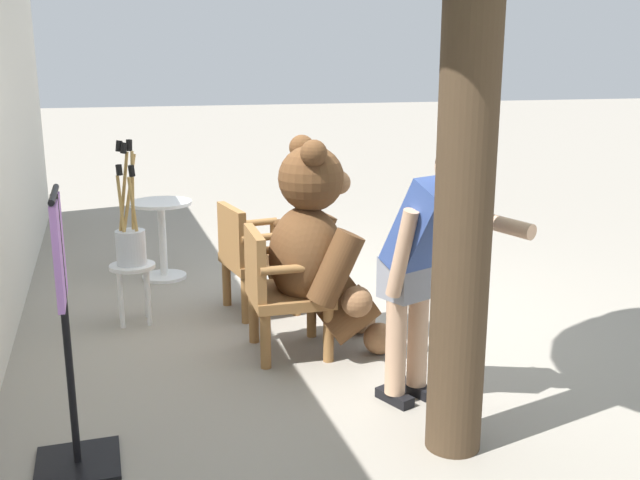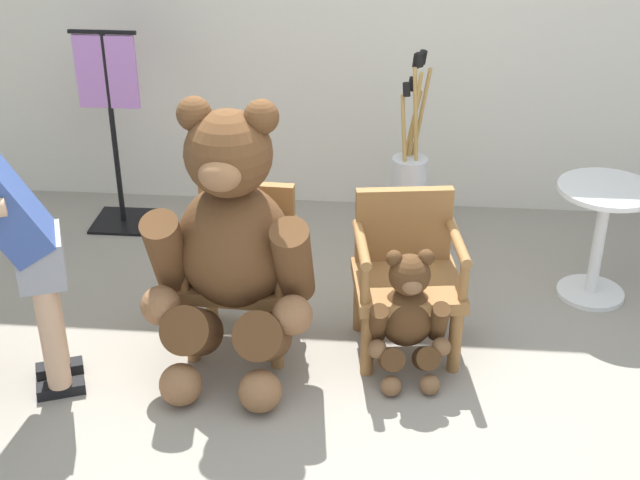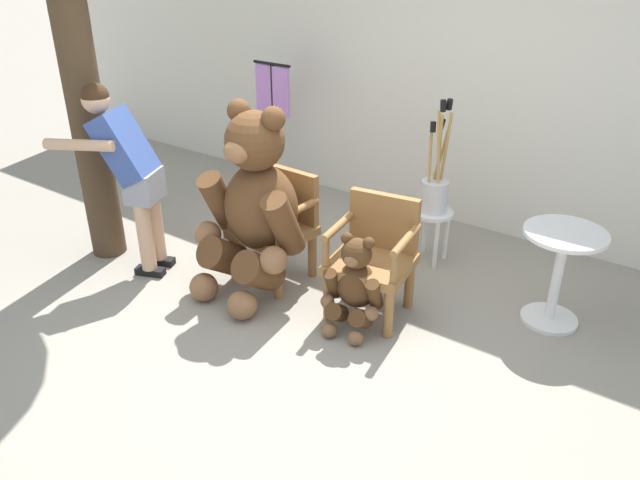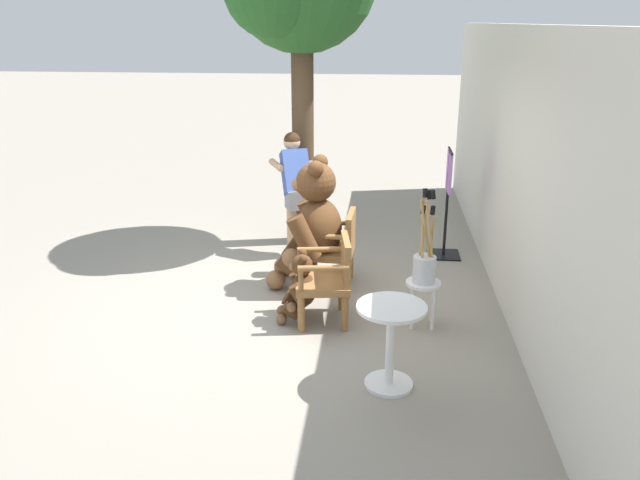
# 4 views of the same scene
# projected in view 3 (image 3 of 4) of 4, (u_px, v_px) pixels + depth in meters

# --- Properties ---
(ground_plane) EXTENTS (60.00, 60.00, 0.00)m
(ground_plane) POSITION_uv_depth(u_px,v_px,m) (280.00, 323.00, 4.48)
(ground_plane) COLOR gray
(back_wall) EXTENTS (10.00, 0.16, 2.80)m
(back_wall) POSITION_uv_depth(u_px,v_px,m) (442.00, 68.00, 5.59)
(back_wall) COLOR silver
(back_wall) RESTS_ON ground
(wooden_chair_left) EXTENTS (0.58, 0.54, 0.86)m
(wooden_chair_left) POSITION_uv_depth(u_px,v_px,m) (278.00, 223.00, 4.90)
(wooden_chair_left) COLOR olive
(wooden_chair_left) RESTS_ON ground
(wooden_chair_right) EXTENTS (0.63, 0.59, 0.86)m
(wooden_chair_right) POSITION_uv_depth(u_px,v_px,m) (374.00, 254.00, 4.45)
(wooden_chair_right) COLOR olive
(wooden_chair_right) RESTS_ON ground
(teddy_bear_large) EXTENTS (0.88, 0.84, 1.46)m
(teddy_bear_large) POSITION_uv_depth(u_px,v_px,m) (254.00, 204.00, 4.60)
(teddy_bear_large) COLOR brown
(teddy_bear_large) RESTS_ON ground
(teddy_bear_small) EXTENTS (0.44, 0.43, 0.72)m
(teddy_bear_small) POSITION_uv_depth(u_px,v_px,m) (355.00, 284.00, 4.29)
(teddy_bear_small) COLOR #4C3019
(teddy_bear_small) RESTS_ON ground
(person_visitor) EXTENTS (0.72, 0.66, 1.53)m
(person_visitor) POSITION_uv_depth(u_px,v_px,m) (128.00, 165.00, 4.78)
(person_visitor) COLOR black
(person_visitor) RESTS_ON ground
(white_stool) EXTENTS (0.34, 0.34, 0.46)m
(white_stool) POSITION_uv_depth(u_px,v_px,m) (432.00, 222.00, 5.16)
(white_stool) COLOR white
(white_stool) RESTS_ON ground
(brush_bucket) EXTENTS (0.22, 0.22, 0.93)m
(brush_bucket) POSITION_uv_depth(u_px,v_px,m) (435.00, 188.00, 5.02)
(brush_bucket) COLOR silver
(brush_bucket) RESTS_ON white_stool
(round_side_table) EXTENTS (0.56, 0.56, 0.72)m
(round_side_table) POSITION_uv_depth(u_px,v_px,m) (559.00, 267.00, 4.31)
(round_side_table) COLOR white
(round_side_table) RESTS_ON ground
(clothing_display_stand) EXTENTS (0.44, 0.40, 1.36)m
(clothing_display_stand) POSITION_uv_depth(u_px,v_px,m) (274.00, 127.00, 6.28)
(clothing_display_stand) COLOR black
(clothing_display_stand) RESTS_ON ground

